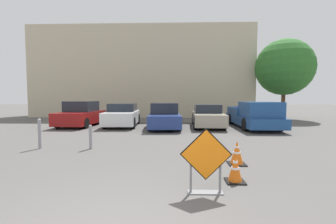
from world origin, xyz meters
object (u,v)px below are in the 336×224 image
at_px(road_closed_sign, 206,160).
at_px(parked_car_third, 164,116).
at_px(traffic_cone_nearest, 235,169).
at_px(parked_car_nearest, 81,115).
at_px(pickup_truck, 255,116).
at_px(traffic_cone_second, 237,153).
at_px(parked_car_second, 123,115).
at_px(bollard_second, 40,133).
at_px(parked_car_fourth, 207,116).
at_px(bollard_nearest, 91,136).

relative_size(road_closed_sign, parked_car_third, 0.27).
height_order(traffic_cone_nearest, parked_car_nearest, parked_car_nearest).
bearing_deg(parked_car_nearest, traffic_cone_nearest, 130.58).
bearing_deg(pickup_truck, traffic_cone_second, 67.88).
height_order(road_closed_sign, parked_car_second, parked_car_second).
bearing_deg(traffic_cone_second, traffic_cone_nearest, -106.67).
relative_size(traffic_cone_nearest, pickup_truck, 0.11).
relative_size(parked_car_nearest, pickup_truck, 0.74).
bearing_deg(bollard_second, traffic_cone_nearest, -25.99).
relative_size(parked_car_third, pickup_truck, 0.87).
bearing_deg(parked_car_second, road_closed_sign, 108.30).
xyz_separation_m(traffic_cone_second, pickup_truck, (3.09, 7.49, 0.40)).
bearing_deg(bollard_second, parked_car_fourth, 43.14).
xyz_separation_m(traffic_cone_nearest, bollard_second, (-6.20, 3.02, 0.28)).
xyz_separation_m(traffic_cone_nearest, parked_car_third, (-1.99, 8.96, 0.40)).
bearing_deg(traffic_cone_second, bollard_second, 165.46).
height_order(traffic_cone_second, bollard_nearest, bollard_nearest).
height_order(road_closed_sign, bollard_nearest, road_closed_sign).
height_order(traffic_cone_second, parked_car_third, parked_car_third).
bearing_deg(traffic_cone_nearest, parked_car_nearest, 127.85).
height_order(parked_car_nearest, parked_car_second, parked_car_nearest).
bearing_deg(bollard_nearest, bollard_second, -180.00).
bearing_deg(bollard_nearest, traffic_cone_second, -19.86).
bearing_deg(pickup_truck, parked_car_fourth, -14.88).
bearing_deg(bollard_second, pickup_truck, 30.81).
relative_size(road_closed_sign, traffic_cone_second, 1.93).
xyz_separation_m(traffic_cone_nearest, parked_car_nearest, (-7.45, 9.59, 0.43)).
xyz_separation_m(parked_car_third, parked_car_fourth, (2.74, 0.58, -0.02)).
relative_size(parked_car_nearest, bollard_second, 3.75).
height_order(parked_car_nearest, bollard_second, parked_car_nearest).
distance_m(road_closed_sign, pickup_truck, 10.33).
bearing_deg(bollard_second, parked_car_third, 54.60).
bearing_deg(road_closed_sign, bollard_nearest, 134.64).
bearing_deg(road_closed_sign, pickup_truck, 65.95).
distance_m(road_closed_sign, parked_car_second, 10.95).
xyz_separation_m(parked_car_third, bollard_second, (-4.22, -5.93, -0.12)).
xyz_separation_m(pickup_truck, bollard_second, (-9.68, -5.77, -0.15)).
distance_m(road_closed_sign, bollard_second, 6.59).
bearing_deg(pickup_truck, road_closed_sign, 66.26).
distance_m(road_closed_sign, parked_car_nearest, 12.24).
bearing_deg(parked_car_fourth, parked_car_third, 14.37).
relative_size(parked_car_second, parked_car_fourth, 0.89).
xyz_separation_m(road_closed_sign, traffic_cone_second, (1.12, 1.95, -0.34)).
height_order(pickup_truck, bollard_nearest, pickup_truck).
bearing_deg(traffic_cone_second, road_closed_sign, -119.90).
bearing_deg(parked_car_fourth, road_closed_sign, 84.08).
xyz_separation_m(pickup_truck, bollard_nearest, (-7.83, -5.77, -0.26)).
bearing_deg(bollard_second, traffic_cone_second, -14.54).
height_order(road_closed_sign, traffic_cone_second, road_closed_sign).
distance_m(parked_car_nearest, bollard_nearest, 7.27).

